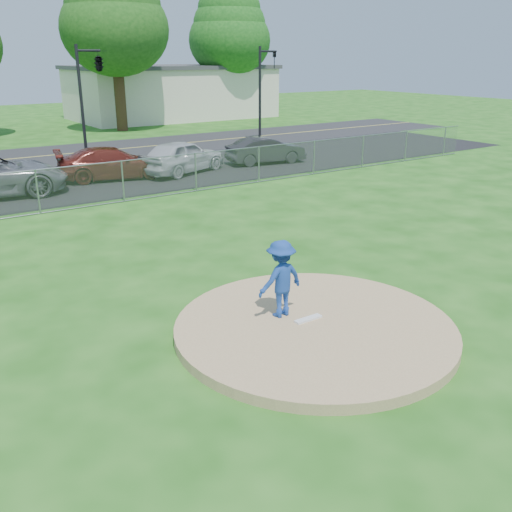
{
  "coord_description": "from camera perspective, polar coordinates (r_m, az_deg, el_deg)",
  "views": [
    {
      "loc": [
        -6.53,
        -7.53,
        5.08
      ],
      "look_at": [
        0.0,
        2.0,
        1.0
      ],
      "focal_mm": 40.0,
      "sensor_mm": 36.0,
      "label": 1
    }
  ],
  "objects": [
    {
      "name": "parking_lot",
      "position": [
        25.41,
        -18.97,
        6.87
      ],
      "size": [
        50.0,
        8.0,
        0.01
      ],
      "primitive_type": "cube",
      "color": "black",
      "rests_on": "ground"
    },
    {
      "name": "traffic_signal_center",
      "position": [
        31.34,
        -15.63,
        17.91
      ],
      "size": [
        1.42,
        2.48,
        5.6
      ],
      "color": "black",
      "rests_on": "ground"
    },
    {
      "name": "pitching_rubber",
      "position": [
        11.22,
        5.23,
        -6.29
      ],
      "size": [
        0.6,
        0.15,
        0.04
      ],
      "primitive_type": "cube",
      "color": "white",
      "rests_on": "pitchers_mound"
    },
    {
      "name": "chain_link_fence",
      "position": [
        21.04,
        -15.7,
        6.85
      ],
      "size": [
        40.0,
        0.06,
        1.5
      ],
      "primitive_type": "cube",
      "color": "gray",
      "rests_on": "ground"
    },
    {
      "name": "pitcher",
      "position": [
        11.09,
        2.49,
        -2.28
      ],
      "size": [
        1.03,
        0.63,
        1.55
      ],
      "primitive_type": "imported",
      "rotation": [
        0.0,
        0.0,
        3.2
      ],
      "color": "#1A3E93",
      "rests_on": "pitchers_mound"
    },
    {
      "name": "ground",
      "position": [
        19.38,
        -13.53,
        3.7
      ],
      "size": [
        120.0,
        120.0,
        0.0
      ],
      "primitive_type": "plane",
      "color": "#195212",
      "rests_on": "ground"
    },
    {
      "name": "parked_car_darkred",
      "position": [
        25.61,
        -14.19,
        8.99
      ],
      "size": [
        4.97,
        2.84,
        1.36
      ],
      "primitive_type": "imported",
      "rotation": [
        0.0,
        0.0,
        1.36
      ],
      "color": "#5D1E17",
      "rests_on": "parking_lot"
    },
    {
      "name": "tree_right",
      "position": [
        42.55,
        -14.03,
        22.38
      ],
      "size": [
        7.28,
        7.28,
        11.63
      ],
      "color": "#3A2515",
      "rests_on": "ground"
    },
    {
      "name": "pitchers_mound",
      "position": [
        11.14,
        5.87,
        -7.21
      ],
      "size": [
        5.4,
        5.4,
        0.2
      ],
      "primitive_type": "cylinder",
      "color": "tan",
      "rests_on": "ground"
    },
    {
      "name": "parked_car_charcoal",
      "position": [
        28.62,
        1.0,
        10.53
      ],
      "size": [
        4.05,
        1.95,
        1.28
      ],
      "primitive_type": "imported",
      "rotation": [
        0.0,
        0.0,
        1.41
      ],
      "color": "#28282A",
      "rests_on": "parking_lot"
    },
    {
      "name": "street",
      "position": [
        32.59,
        -22.73,
        9.0
      ],
      "size": [
        60.0,
        7.0,
        0.01
      ],
      "primitive_type": "cube",
      "color": "#232326",
      "rests_on": "ground"
    },
    {
      "name": "commercial_building",
      "position": [
        50.88,
        -8.42,
        15.95
      ],
      "size": [
        16.4,
        9.4,
        4.3
      ],
      "color": "beige",
      "rests_on": "ground"
    },
    {
      "name": "parked_car_pearl",
      "position": [
        26.36,
        -7.41,
        9.85
      ],
      "size": [
        4.74,
        3.23,
        1.5
      ],
      "primitive_type": "imported",
      "rotation": [
        0.0,
        0.0,
        1.94
      ],
      "color": "silver",
      "rests_on": "parking_lot"
    },
    {
      "name": "tree_far_right",
      "position": [
        50.17,
        -2.66,
        21.68
      ],
      "size": [
        6.72,
        6.72,
        10.74
      ],
      "color": "#382314",
      "rests_on": "ground"
    },
    {
      "name": "traffic_signal_right",
      "position": [
        36.14,
        0.72,
        16.71
      ],
      "size": [
        1.28,
        0.2,
        5.6
      ],
      "color": "black",
      "rests_on": "ground"
    }
  ]
}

